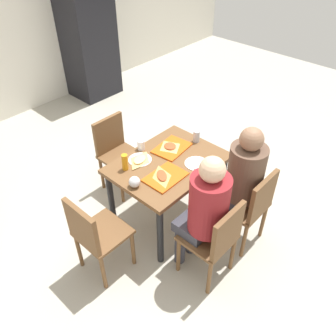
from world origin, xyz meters
The scene contains 21 objects.
ground_plane centered at (0.00, 0.00, -0.01)m, with size 10.00×10.00×0.02m, color #B2AD9E.
main_table centered at (0.00, 0.00, 0.63)m, with size 1.05×0.78×0.73m.
chair_near_left centered at (-0.26, -0.77, 0.50)m, with size 0.40×0.40×0.85m.
chair_near_right centered at (0.26, -0.77, 0.50)m, with size 0.40×0.40×0.85m.
chair_far_side centered at (0.00, 0.77, 0.50)m, with size 0.40×0.40×0.85m.
chair_left_end centered at (-0.91, 0.00, 0.50)m, with size 0.40×0.40×0.85m.
person_in_red centered at (-0.26, -0.63, 0.75)m, with size 0.32×0.42×1.26m.
person_in_brown_jacket centered at (0.26, -0.63, 0.75)m, with size 0.32×0.42×1.26m.
tray_red_near centered at (-0.18, -0.14, 0.74)m, with size 0.36×0.26×0.02m, color #D85914.
tray_red_far centered at (0.18, 0.12, 0.74)m, with size 0.36×0.26×0.02m, color #D85914.
paper_plate_center centered at (-0.16, 0.21, 0.73)m, with size 0.22×0.22×0.01m, color white.
paper_plate_near_edge centered at (0.16, -0.21, 0.73)m, with size 0.22×0.22×0.01m, color white.
pizza_slice_a centered at (-0.21, -0.12, 0.76)m, with size 0.23×0.25×0.02m.
pizza_slice_b centered at (0.17, 0.13, 0.76)m, with size 0.21×0.22×0.02m.
pizza_slice_c centered at (-0.17, 0.20, 0.75)m, with size 0.25×0.21×0.02m.
plastic_cup_a centered at (-0.03, 0.33, 0.78)m, with size 0.07×0.07×0.10m, color white.
plastic_cup_b centered at (0.03, -0.33, 0.78)m, with size 0.07×0.07×0.10m, color white.
soda_can centered at (0.44, 0.02, 0.79)m, with size 0.07×0.07×0.12m, color #B7BCC6.
condiment_bottle centered at (-0.34, 0.21, 0.81)m, with size 0.06×0.06×0.16m, color orange.
foil_bundle centered at (-0.44, -0.02, 0.78)m, with size 0.10×0.10×0.10m, color silver.
drink_fridge centered at (1.29, 2.85, 0.95)m, with size 0.70×0.60×1.90m, color black.
Camera 1 is at (-1.90, -1.74, 2.74)m, focal length 37.30 mm.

